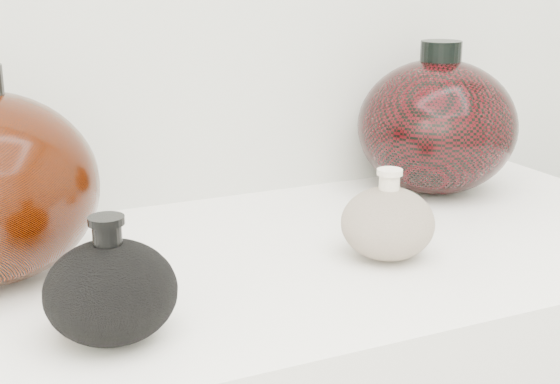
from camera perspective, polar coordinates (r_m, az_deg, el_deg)
name	(u,v)px	position (r m, az deg, el deg)	size (l,w,h in m)	color
black_gourd_vase	(111,291)	(0.73, -12.27, -7.07)	(0.13, 0.13, 0.12)	black
cream_gourd_vase	(388,222)	(0.92, 7.88, -2.22)	(0.13, 0.13, 0.11)	beige
right_round_pot	(437,126)	(1.19, 11.39, 4.77)	(0.24, 0.24, 0.23)	black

